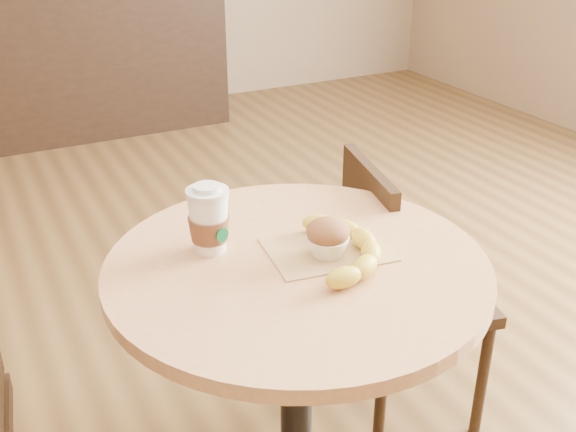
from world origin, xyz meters
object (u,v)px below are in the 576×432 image
(cafe_table, at_px, (297,342))
(banana, at_px, (341,246))
(chair_right, at_px, (398,286))
(muffin, at_px, (328,237))
(coffee_cup, at_px, (209,222))

(cafe_table, xyz_separation_m, banana, (0.08, -0.02, 0.22))
(cafe_table, bearing_deg, banana, -16.22)
(cafe_table, xyz_separation_m, chair_right, (0.44, 0.23, -0.12))
(chair_right, distance_m, muffin, 0.57)
(chair_right, height_order, banana, chair_right)
(coffee_cup, relative_size, muffin, 1.63)
(chair_right, distance_m, coffee_cup, 0.70)
(muffin, relative_size, banana, 0.31)
(muffin, bearing_deg, coffee_cup, 147.38)
(cafe_table, relative_size, banana, 2.68)
(banana, bearing_deg, coffee_cup, 170.35)
(cafe_table, bearing_deg, muffin, -9.19)
(cafe_table, distance_m, banana, 0.24)
(coffee_cup, bearing_deg, chair_right, -5.26)
(chair_right, height_order, coffee_cup, coffee_cup)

